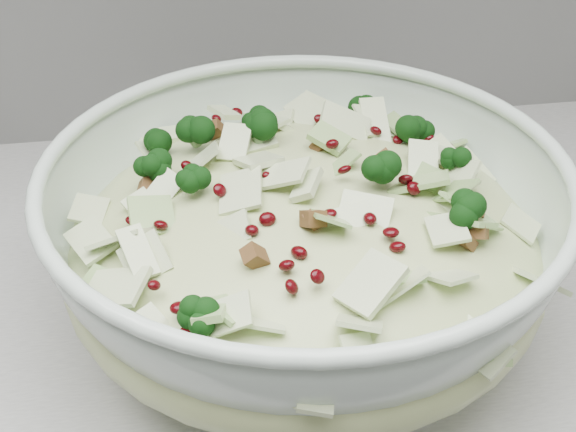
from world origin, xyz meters
name	(u,v)px	position (x,y,z in m)	size (l,w,h in m)	color
mixing_bowl	(304,248)	(0.32, 1.60, 0.99)	(0.54, 0.54, 0.17)	silver
salad	(305,221)	(0.32, 1.60, 1.01)	(0.44, 0.44, 0.17)	#C0D28F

